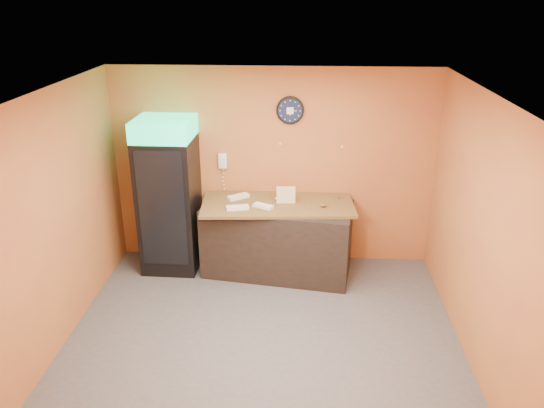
{
  "coord_description": "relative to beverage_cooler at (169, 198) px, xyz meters",
  "views": [
    {
      "loc": [
        0.4,
        -5.08,
        3.75
      ],
      "look_at": [
        0.07,
        0.6,
        1.42
      ],
      "focal_mm": 35.0,
      "sensor_mm": 36.0,
      "label": 1
    }
  ],
  "objects": [
    {
      "name": "wrapped_sandwich_mid",
      "position": [
        1.32,
        -0.21,
        0.0
      ],
      "size": [
        0.29,
        0.22,
        0.04
      ],
      "primitive_type": "cube",
      "rotation": [
        0.0,
        0.0,
        -0.49
      ],
      "color": "white",
      "rests_on": "butcher_paper"
    },
    {
      "name": "sub_roll_stack",
      "position": [
        1.62,
        -0.01,
        0.09
      ],
      "size": [
        0.26,
        0.11,
        0.21
      ],
      "rotation": [
        0.0,
        0.0,
        0.08
      ],
      "color": "#F4E3BE",
      "rests_on": "butcher_paper"
    },
    {
      "name": "left_wall",
      "position": [
        -0.83,
        -1.6,
        0.34
      ],
      "size": [
        0.02,
        4.0,
        2.8
      ],
      "primitive_type": "cube",
      "color": "#BA7434",
      "rests_on": "floor"
    },
    {
      "name": "wall_phone",
      "position": [
        0.72,
        0.35,
        0.44
      ],
      "size": [
        0.11,
        0.1,
        0.21
      ],
      "color": "white",
      "rests_on": "back_wall"
    },
    {
      "name": "prep_counter",
      "position": [
        1.51,
        -0.05,
        -0.56
      ],
      "size": [
        2.11,
        1.18,
        1.0
      ],
      "primitive_type": "cube",
      "rotation": [
        0.0,
        0.0,
        -0.15
      ],
      "color": "black",
      "rests_on": "floor"
    },
    {
      "name": "wrapped_sandwich_right",
      "position": [
        0.95,
        0.1,
        0.0
      ],
      "size": [
        0.32,
        0.28,
        0.04
      ],
      "primitive_type": "cube",
      "rotation": [
        0.0,
        0.0,
        0.62
      ],
      "color": "white",
      "rests_on": "butcher_paper"
    },
    {
      "name": "beverage_cooler",
      "position": [
        0.0,
        0.0,
        0.0
      ],
      "size": [
        0.77,
        0.79,
        2.17
      ],
      "rotation": [
        0.0,
        0.0,
        -0.02
      ],
      "color": "black",
      "rests_on": "floor"
    },
    {
      "name": "butcher_paper",
      "position": [
        1.51,
        -0.05,
        -0.04
      ],
      "size": [
        2.1,
        1.05,
        0.04
      ],
      "primitive_type": "cube",
      "rotation": [
        0.0,
        0.0,
        0.07
      ],
      "color": "brown",
      "rests_on": "prep_counter"
    },
    {
      "name": "right_wall",
      "position": [
        3.67,
        -1.6,
        0.34
      ],
      "size": [
        0.02,
        4.0,
        2.8
      ],
      "primitive_type": "cube",
      "color": "#BA7434",
      "rests_on": "floor"
    },
    {
      "name": "back_wall",
      "position": [
        1.42,
        0.4,
        0.34
      ],
      "size": [
        4.5,
        0.02,
        2.8
      ],
      "primitive_type": "cube",
      "color": "#BA7434",
      "rests_on": "floor"
    },
    {
      "name": "floor",
      "position": [
        1.42,
        -1.6,
        -1.06
      ],
      "size": [
        4.5,
        4.5,
        0.0
      ],
      "primitive_type": "plane",
      "color": "#47474C",
      "rests_on": "ground"
    },
    {
      "name": "kitchen_tool",
      "position": [
        1.62,
        0.09,
        0.01
      ],
      "size": [
        0.06,
        0.06,
        0.06
      ],
      "primitive_type": "cylinder",
      "color": "silver",
      "rests_on": "butcher_paper"
    },
    {
      "name": "wrapped_sandwich_left",
      "position": [
        0.99,
        -0.29,
        0.0
      ],
      "size": [
        0.31,
        0.18,
        0.04
      ],
      "primitive_type": "cube",
      "rotation": [
        0.0,
        0.0,
        0.23
      ],
      "color": "white",
      "rests_on": "butcher_paper"
    },
    {
      "name": "ceiling",
      "position": [
        1.42,
        -1.6,
        1.74
      ],
      "size": [
        4.5,
        4.0,
        0.02
      ],
      "primitive_type": "cube",
      "color": "white",
      "rests_on": "back_wall"
    },
    {
      "name": "wall_clock",
      "position": [
        1.65,
        0.37,
        1.16
      ],
      "size": [
        0.38,
        0.06,
        0.38
      ],
      "color": "black",
      "rests_on": "back_wall"
    }
  ]
}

